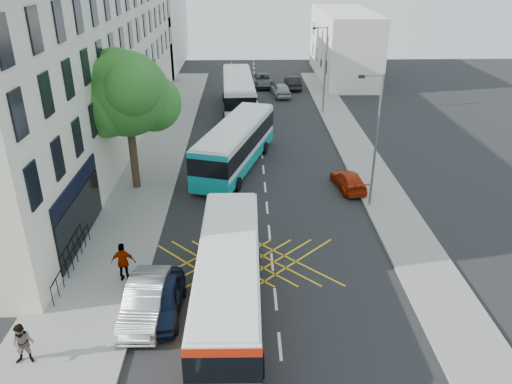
{
  "coord_description": "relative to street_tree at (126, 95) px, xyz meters",
  "views": [
    {
      "loc": [
        -1.29,
        -15.17,
        13.98
      ],
      "look_at": [
        -0.73,
        9.62,
        2.2
      ],
      "focal_mm": 35.0,
      "sensor_mm": 36.0,
      "label": 1
    }
  ],
  "objects": [
    {
      "name": "building_right",
      "position": [
        19.51,
        33.03,
        -2.29
      ],
      "size": [
        6.0,
        18.0,
        8.0
      ],
      "primitive_type": "cube",
      "color": "silver",
      "rests_on": "ground"
    },
    {
      "name": "pavement_right",
      "position": [
        16.01,
        0.03,
        -6.22
      ],
      "size": [
        3.0,
        70.0,
        0.15
      ],
      "primitive_type": "cube",
      "color": "gray",
      "rests_on": "ground"
    },
    {
      "name": "distant_car_grey",
      "position": [
        9.31,
        28.36,
        -5.57
      ],
      "size": [
        2.58,
        5.3,
        1.45
      ],
      "primitive_type": "imported",
      "rotation": [
        0.0,
        0.0,
        0.03
      ],
      "color": "#3D3F45",
      "rests_on": "ground"
    },
    {
      "name": "parked_car_blue",
      "position": [
        3.61,
        -12.8,
        -5.58
      ],
      "size": [
        1.73,
        4.18,
        1.42
      ],
      "primitive_type": "imported",
      "rotation": [
        0.0,
        0.0,
        -0.01
      ],
      "color": "black",
      "rests_on": "ground"
    },
    {
      "name": "lamp_near",
      "position": [
        14.71,
        -2.97,
        -1.68
      ],
      "size": [
        1.45,
        0.15,
        8.0
      ],
      "color": "slate",
      "rests_on": "pavement_right"
    },
    {
      "name": "distant_car_dark",
      "position": [
        12.77,
        27.21,
        -5.58
      ],
      "size": [
        1.75,
        4.43,
        1.43
      ],
      "primitive_type": "imported",
      "rotation": [
        0.0,
        0.0,
        3.19
      ],
      "color": "black",
      "rests_on": "ground"
    },
    {
      "name": "terrace_main",
      "position": [
        -5.49,
        9.52,
        0.46
      ],
      "size": [
        8.3,
        45.0,
        13.5
      ],
      "color": "beige",
      "rests_on": "ground"
    },
    {
      "name": "red_hatchback",
      "position": [
        14.01,
        -0.26,
        -5.72
      ],
      "size": [
        2.11,
        4.1,
        1.14
      ],
      "primitive_type": "imported",
      "rotation": [
        0.0,
        0.0,
        3.28
      ],
      "color": "#A82307",
      "rests_on": "ground"
    },
    {
      "name": "pedestrian_far",
      "position": [
        1.51,
        -10.52,
        -5.17
      ],
      "size": [
        1.15,
        0.48,
        1.95
      ],
      "primitive_type": "imported",
      "rotation": [
        0.0,
        0.0,
        3.13
      ],
      "color": "gray",
      "rests_on": "pavement_left"
    },
    {
      "name": "bus_far",
      "position": [
        6.56,
        18.34,
        -4.49
      ],
      "size": [
        3.42,
        12.27,
        3.42
      ],
      "rotation": [
        0.0,
        0.0,
        0.04
      ],
      "color": "silver",
      "rests_on": "ground"
    },
    {
      "name": "pavement_left",
      "position": [
        0.01,
        0.03,
        -6.22
      ],
      "size": [
        5.0,
        70.0,
        0.15
      ],
      "primitive_type": "cube",
      "color": "gray",
      "rests_on": "ground"
    },
    {
      "name": "pedestrian_near",
      "position": [
        -1.06,
        -15.74,
        -5.28
      ],
      "size": [
        0.88,
        0.71,
        1.72
      ],
      "primitive_type": "imported",
      "rotation": [
        0.0,
        0.0,
        0.07
      ],
      "color": "gray",
      "rests_on": "pavement_left"
    },
    {
      "name": "street_tree",
      "position": [
        0.0,
        0.0,
        0.0
      ],
      "size": [
        6.3,
        5.7,
        8.8
      ],
      "color": "#382619",
      "rests_on": "pavement_left"
    },
    {
      "name": "ground",
      "position": [
        8.51,
        -14.97,
        -6.29
      ],
      "size": [
        120.0,
        120.0,
        0.0
      ],
      "primitive_type": "plane",
      "color": "black",
      "rests_on": "ground"
    },
    {
      "name": "lamp_far",
      "position": [
        14.71,
        17.03,
        -1.68
      ],
      "size": [
        1.45,
        0.15,
        8.0
      ],
      "color": "slate",
      "rests_on": "pavement_right"
    },
    {
      "name": "parked_car_silver",
      "position": [
        2.91,
        -12.92,
        -5.54
      ],
      "size": [
        1.67,
        4.56,
        1.49
      ],
      "primitive_type": "imported",
      "rotation": [
        0.0,
        0.0,
        -0.02
      ],
      "color": "#929599",
      "rests_on": "ground"
    },
    {
      "name": "bus_mid",
      "position": [
        6.54,
        3.59,
        -4.57
      ],
      "size": [
        5.93,
        11.91,
        3.27
      ],
      "rotation": [
        0.0,
        0.0,
        -0.29
      ],
      "color": "silver",
      "rests_on": "ground"
    },
    {
      "name": "distant_car_silver",
      "position": [
        11.15,
        23.71,
        -5.55
      ],
      "size": [
        2.22,
        4.51,
        1.48
      ],
      "primitive_type": "imported",
      "rotation": [
        0.0,
        0.0,
        3.25
      ],
      "color": "#989B9F",
      "rests_on": "ground"
    },
    {
      "name": "railings",
      "position": [
        -1.19,
        -9.67,
        -5.57
      ],
      "size": [
        0.08,
        5.6,
        1.14
      ],
      "primitive_type": null,
      "color": "black",
      "rests_on": "pavement_left"
    },
    {
      "name": "terrace_far",
      "position": [
        -5.49,
        40.03,
        -1.29
      ],
      "size": [
        8.0,
        20.0,
        10.0
      ],
      "primitive_type": "cube",
      "color": "silver",
      "rests_on": "ground"
    },
    {
      "name": "bus_near",
      "position": [
        6.47,
        -12.76,
        -4.66
      ],
      "size": [
        2.84,
        11.07,
        3.11
      ],
      "rotation": [
        0.0,
        0.0,
        -0.01
      ],
      "color": "silver",
      "rests_on": "ground"
    }
  ]
}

